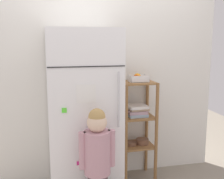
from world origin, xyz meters
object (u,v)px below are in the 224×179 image
Objects in this scene: child_standing at (97,152)px; fruit_bin at (137,78)px; refrigerator at (84,113)px; pantry_shelf_unit at (137,121)px.

child_standing is 4.91× the size of fruit_bin.
child_standing is (0.06, -0.46, -0.24)m from refrigerator.
child_standing is at bearing -82.97° from refrigerator.
fruit_bin is at bearing -139.92° from pantry_shelf_unit.
fruit_bin is (0.56, 0.59, 0.57)m from child_standing.
pantry_shelf_unit reaches higher than child_standing.
refrigerator is at bearing 97.03° from child_standing.
refrigerator is 0.71m from fruit_bin.
pantry_shelf_unit is at bearing 46.39° from child_standing.
refrigerator is 0.66m from pantry_shelf_unit.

